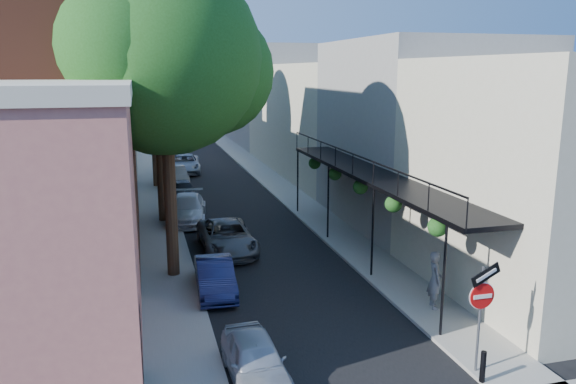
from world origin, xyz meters
TOP-DOWN VIEW (x-y plane):
  - road_surface at (0.00, 30.00)m, footprint 6.00×64.00m
  - sidewalk_left at (-4.00, 30.00)m, footprint 2.00×64.00m
  - sidewalk_right at (4.00, 30.00)m, footprint 2.00×64.00m
  - buildings_left at (-9.30, 28.76)m, footprint 10.10×59.10m
  - buildings_right at (8.99, 29.49)m, footprint 9.80×55.00m
  - sign_post at (3.16, 0.97)m, footprint 0.89×0.17m
  - bollard at (3.00, 0.50)m, footprint 0.14×0.14m
  - oak_near at (-3.37, 10.26)m, footprint 7.48×6.80m
  - oak_mid at (-3.42, 18.23)m, footprint 6.60×6.00m
  - oak_far at (-3.35, 27.27)m, footprint 7.70×7.00m
  - parked_car_a at (-2.31, 2.15)m, footprint 1.44×3.42m
  - parked_car_b at (-2.50, 8.08)m, footprint 1.41×3.63m
  - parked_car_c at (-1.40, 12.49)m, footprint 2.19×4.67m
  - parked_car_d at (-2.60, 17.85)m, footprint 2.41×4.74m
  - parked_car_e at (-2.37, 23.10)m, footprint 1.44×3.33m
  - parked_car_f at (-2.60, 27.05)m, footprint 1.75×4.13m
  - parked_car_g at (-1.56, 31.98)m, footprint 2.64×5.09m
  - pedestrian at (4.07, 4.78)m, footprint 0.60×0.77m

SIDE VIEW (x-z plane):
  - road_surface at x=0.00m, z-range 0.00..0.01m
  - sidewalk_left at x=-4.00m, z-range 0.00..0.12m
  - sidewalk_right at x=4.00m, z-range 0.00..0.12m
  - bollard at x=3.00m, z-range 0.12..0.92m
  - parked_car_e at x=-2.37m, z-range 0.00..1.12m
  - parked_car_a at x=-2.31m, z-range 0.00..1.15m
  - parked_car_b at x=-2.50m, z-range 0.00..1.18m
  - parked_car_c at x=-1.40m, z-range 0.00..1.29m
  - parked_car_d at x=-2.60m, z-range 0.00..1.32m
  - parked_car_f at x=-2.60m, z-range 0.00..1.33m
  - parked_car_g at x=-1.56m, z-range 0.00..1.37m
  - pedestrian at x=4.07m, z-range 0.12..1.99m
  - sign_post at x=3.16m, z-range 0.54..3.53m
  - buildings_right at x=8.99m, z-range -0.58..9.42m
  - buildings_left at x=-9.30m, z-range -1.06..10.94m
  - oak_mid at x=-3.42m, z-range 1.96..12.16m
  - oak_near at x=-3.37m, z-range 2.17..13.59m
  - oak_far at x=-3.35m, z-range 2.31..14.21m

